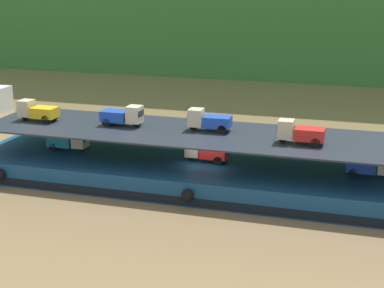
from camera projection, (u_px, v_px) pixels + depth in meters
ground_plane at (207, 185)px, 38.12m from camera, size 400.00×400.00×0.00m
cargo_barge at (207, 175)px, 37.90m from camera, size 31.28×8.41×1.50m
cargo_rack at (207, 134)px, 37.18m from camera, size 29.68×7.04×2.00m
mini_truck_lower_stern at (69, 140)px, 40.38m from camera, size 2.75×1.22×1.38m
mini_truck_lower_aft at (206, 151)px, 37.97m from camera, size 2.76×1.23×1.38m
mini_truck_lower_mid at (371, 165)px, 35.09m from camera, size 2.78×1.27×1.38m
mini_truck_upper_stern at (37, 111)px, 40.10m from camera, size 2.77×1.25×1.38m
mini_truck_upper_mid at (123, 116)px, 38.77m from camera, size 2.76×1.23×1.38m
mini_truck_upper_fore at (209, 120)px, 37.50m from camera, size 2.77×1.26×1.38m
mini_truck_upper_bow at (300, 132)px, 34.61m from camera, size 2.74×1.21×1.38m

